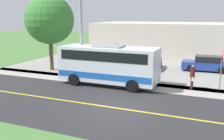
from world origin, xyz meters
TOP-DOWN VIEW (x-y plane):
  - ground_plane at (0.00, 0.00)m, footprint 120.00×120.00m
  - road_surface at (0.00, 0.00)m, footprint 8.00×100.00m
  - sidewalk at (-5.20, 0.00)m, footprint 2.40×100.00m
  - parking_lot_surface at (-12.40, 3.00)m, footprint 14.00×36.00m
  - road_centre_line at (0.00, 0.00)m, footprint 0.16×100.00m
  - shuttle_bus_front at (-4.56, -2.46)m, footprint 2.76×7.55m
  - pedestrian_with_bags at (-5.77, 3.54)m, footprint 0.72×0.34m
  - stop_sign at (-6.10, 5.40)m, footprint 0.76×0.07m
  - street_light_pole at (-4.88, -5.00)m, footprint 1.97×0.24m
  - parked_car_near at (-11.09, -1.11)m, footprint 4.40×2.02m
  - parked_car_far at (-12.58, 4.20)m, footprint 2.17×4.48m
  - tree_curbside at (-7.40, -9.71)m, footprint 4.57×4.57m
  - commercial_building at (-21.40, -0.00)m, footprint 10.00×20.69m

SIDE VIEW (x-z plane):
  - ground_plane at x=0.00m, z-range 0.00..0.00m
  - sidewalk at x=-5.20m, z-range 0.00..0.01m
  - parking_lot_surface at x=-12.40m, z-range 0.00..0.01m
  - road_surface at x=0.00m, z-range 0.00..0.01m
  - road_centre_line at x=0.00m, z-range 0.01..0.01m
  - parked_car_near at x=-11.09m, z-range -0.04..1.41m
  - parked_car_far at x=-12.58m, z-range -0.04..1.41m
  - pedestrian_with_bags at x=-5.77m, z-range 0.07..1.82m
  - shuttle_bus_front at x=-4.56m, z-range 0.15..3.16m
  - stop_sign at x=-6.10m, z-range 0.52..3.40m
  - commercial_building at x=-21.40m, z-range 0.00..4.22m
  - street_light_pole at x=-4.88m, z-range 0.41..8.39m
  - tree_curbside at x=-7.40m, z-range 1.24..8.32m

